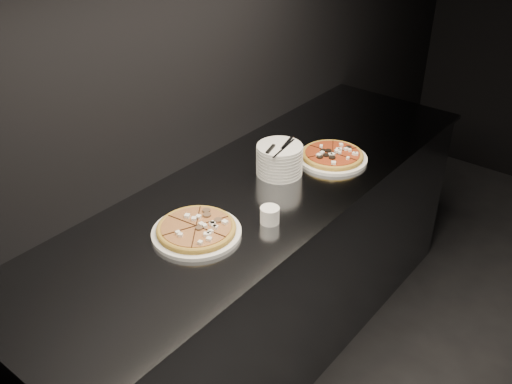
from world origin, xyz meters
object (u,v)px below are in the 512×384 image
Objects in this scene: pizza_tomato at (332,156)px; cutlery at (279,147)px; counter at (264,269)px; plate_stack at (279,160)px; pizza_mushroom at (196,230)px; ramekin at (270,215)px.

pizza_tomato is 0.31m from cutlery.
plate_stack is (-0.01, 0.12, 0.53)m from counter.
pizza_mushroom is (0.03, -0.44, 0.48)m from counter.
plate_stack is 0.38m from ramekin.
plate_stack is (-0.04, 0.56, 0.05)m from pizza_mushroom.
pizza_mushroom is 0.28m from ramekin.
cutlery is at bearing -111.85° from pizza_tomato.
counter is 0.60m from cutlery.
ramekin is at bearing -58.68° from plate_stack.
pizza_mushroom is 4.49× the size of ramekin.
pizza_mushroom is at bearing -86.15° from plate_stack.
cutlery is (-0.11, -0.26, 0.12)m from pizza_tomato.
counter is 33.13× the size of ramekin.
plate_stack reaches higher than pizza_tomato.
cutlery is (-0.03, 0.54, 0.12)m from pizza_mushroom.
plate_stack is at bearing 93.85° from pizza_mushroom.
pizza_tomato is (0.10, 0.37, 0.48)m from counter.
plate_stack reaches higher than counter.
counter is 7.68× the size of pizza_tomato.
pizza_tomato is 4.31× the size of ramekin.
plate_stack is at bearing 121.32° from ramekin.
cutlery reaches higher than plate_stack.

